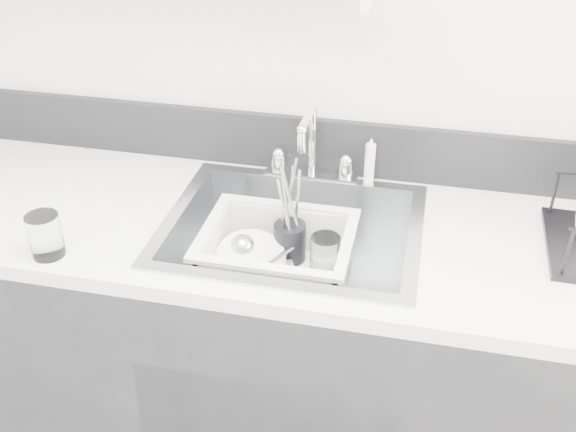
# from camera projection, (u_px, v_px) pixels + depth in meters

# --- Properties ---
(counter_run) EXTENTS (3.20, 0.62, 0.92)m
(counter_run) POSITION_uv_depth(u_px,v_px,m) (292.00, 360.00, 1.93)
(counter_run) COLOR black
(counter_run) RESTS_ON ground
(backsplash) EXTENTS (3.20, 0.02, 0.16)m
(backsplash) POSITION_uv_depth(u_px,v_px,m) (315.00, 145.00, 1.89)
(backsplash) COLOR black
(backsplash) RESTS_ON counter_run
(sink) EXTENTS (0.64, 0.52, 0.20)m
(sink) POSITION_uv_depth(u_px,v_px,m) (292.00, 255.00, 1.73)
(sink) COLOR silver
(sink) RESTS_ON counter_run
(faucet) EXTENTS (0.26, 0.18, 0.23)m
(faucet) POSITION_uv_depth(u_px,v_px,m) (311.00, 160.00, 1.85)
(faucet) COLOR silver
(faucet) RESTS_ON counter_run
(side_sprayer) EXTENTS (0.03, 0.03, 0.14)m
(side_sprayer) POSITION_uv_depth(u_px,v_px,m) (370.00, 161.00, 1.83)
(side_sprayer) COLOR white
(side_sprayer) RESTS_ON counter_run
(wash_tub) EXTENTS (0.41, 0.34, 0.15)m
(wash_tub) POSITION_uv_depth(u_px,v_px,m) (277.00, 257.00, 1.73)
(wash_tub) COLOR white
(wash_tub) RESTS_ON sink
(plate_stack) EXTENTS (0.22, 0.22, 0.09)m
(plate_stack) POSITION_uv_depth(u_px,v_px,m) (254.00, 267.00, 1.75)
(plate_stack) COLOR white
(plate_stack) RESTS_ON wash_tub
(utensil_cup) EXTENTS (0.09, 0.09, 0.29)m
(utensil_cup) POSITION_uv_depth(u_px,v_px,m) (290.00, 239.00, 1.79)
(utensil_cup) COLOR black
(utensil_cup) RESTS_ON wash_tub
(ladle) EXTENTS (0.29, 0.17, 0.08)m
(ladle) POSITION_uv_depth(u_px,v_px,m) (265.00, 260.00, 1.75)
(ladle) COLOR silver
(ladle) RESTS_ON wash_tub
(tumbler_in_tub) EXTENTS (0.09, 0.09, 0.11)m
(tumbler_in_tub) POSITION_uv_depth(u_px,v_px,m) (325.00, 256.00, 1.74)
(tumbler_in_tub) COLOR white
(tumbler_in_tub) RESTS_ON wash_tub
(tumbler_counter) EXTENTS (0.10, 0.10, 0.11)m
(tumbler_counter) POSITION_uv_depth(u_px,v_px,m) (45.00, 236.00, 1.55)
(tumbler_counter) COLOR white
(tumbler_counter) RESTS_ON counter_run
(bowl_small) EXTENTS (0.10, 0.10, 0.03)m
(bowl_small) POSITION_uv_depth(u_px,v_px,m) (313.00, 288.00, 1.69)
(bowl_small) COLOR white
(bowl_small) RESTS_ON wash_tub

